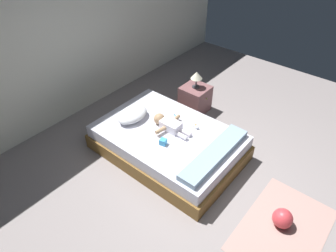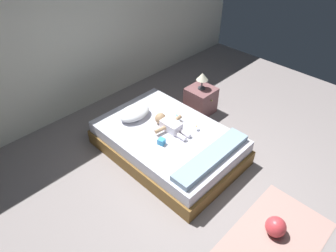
{
  "view_description": "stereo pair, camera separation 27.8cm",
  "coord_description": "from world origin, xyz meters",
  "px_view_note": "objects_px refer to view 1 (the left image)",
  "views": [
    {
      "loc": [
        -2.27,
        -1.04,
        3.12
      ],
      "look_at": [
        0.23,
        1.04,
        0.51
      ],
      "focal_mm": 31.89,
      "sensor_mm": 36.0,
      "label": 1
    },
    {
      "loc": [
        -2.09,
        -1.24,
        3.12
      ],
      "look_at": [
        0.23,
        1.04,
        0.51
      ],
      "focal_mm": 31.89,
      "sensor_mm": 36.0,
      "label": 2
    }
  ],
  "objects_px": {
    "baby": "(168,124)",
    "toy_block": "(163,142)",
    "bed": "(168,142)",
    "toothbrush": "(176,116)",
    "baby_bottle": "(196,126)",
    "nightstand": "(195,99)",
    "toy_ball": "(283,218)",
    "lamp": "(197,76)",
    "pillow": "(132,114)"
  },
  "relations": [
    {
      "from": "toy_block",
      "to": "baby_bottle",
      "type": "relative_size",
      "value": 0.87
    },
    {
      "from": "toy_ball",
      "to": "baby_bottle",
      "type": "relative_size",
      "value": 2.0
    },
    {
      "from": "pillow",
      "to": "nightstand",
      "type": "bearing_deg",
      "value": -11.67
    },
    {
      "from": "toy_ball",
      "to": "pillow",
      "type": "bearing_deg",
      "value": 90.23
    },
    {
      "from": "toothbrush",
      "to": "nightstand",
      "type": "bearing_deg",
      "value": 14.44
    },
    {
      "from": "baby",
      "to": "pillow",
      "type": "bearing_deg",
      "value": 107.45
    },
    {
      "from": "toothbrush",
      "to": "lamp",
      "type": "height_order",
      "value": "lamp"
    },
    {
      "from": "toothbrush",
      "to": "toy_ball",
      "type": "bearing_deg",
      "value": -102.88
    },
    {
      "from": "pillow",
      "to": "lamp",
      "type": "bearing_deg",
      "value": -11.66
    },
    {
      "from": "baby",
      "to": "toy_ball",
      "type": "relative_size",
      "value": 2.62
    },
    {
      "from": "baby_bottle",
      "to": "pillow",
      "type": "bearing_deg",
      "value": 117.15
    },
    {
      "from": "pillow",
      "to": "toy_block",
      "type": "xyz_separation_m",
      "value": [
        -0.14,
        -0.72,
        -0.04
      ]
    },
    {
      "from": "pillow",
      "to": "toothbrush",
      "type": "distance_m",
      "value": 0.65
    },
    {
      "from": "pillow",
      "to": "toy_block",
      "type": "bearing_deg",
      "value": -100.95
    },
    {
      "from": "pillow",
      "to": "toothbrush",
      "type": "relative_size",
      "value": 3.68
    },
    {
      "from": "nightstand",
      "to": "baby_bottle",
      "type": "height_order",
      "value": "baby_bottle"
    },
    {
      "from": "toothbrush",
      "to": "baby_bottle",
      "type": "height_order",
      "value": "baby_bottle"
    },
    {
      "from": "toy_ball",
      "to": "lamp",
      "type": "bearing_deg",
      "value": 59.87
    },
    {
      "from": "lamp",
      "to": "toy_ball",
      "type": "bearing_deg",
      "value": -120.13
    },
    {
      "from": "toy_ball",
      "to": "toy_block",
      "type": "distance_m",
      "value": 1.72
    },
    {
      "from": "nightstand",
      "to": "baby_bottle",
      "type": "xyz_separation_m",
      "value": [
        -0.82,
        -0.59,
        0.2
      ]
    },
    {
      "from": "nightstand",
      "to": "baby_bottle",
      "type": "relative_size",
      "value": 4.03
    },
    {
      "from": "lamp",
      "to": "toothbrush",
      "type": "bearing_deg",
      "value": -165.55
    },
    {
      "from": "nightstand",
      "to": "baby_bottle",
      "type": "bearing_deg",
      "value": -144.54
    },
    {
      "from": "toothbrush",
      "to": "bed",
      "type": "bearing_deg",
      "value": -159.01
    },
    {
      "from": "bed",
      "to": "baby_bottle",
      "type": "height_order",
      "value": "baby_bottle"
    },
    {
      "from": "toothbrush",
      "to": "toy_ball",
      "type": "distance_m",
      "value": 2.01
    },
    {
      "from": "pillow",
      "to": "lamp",
      "type": "distance_m",
      "value": 1.3
    },
    {
      "from": "toothbrush",
      "to": "nightstand",
      "type": "distance_m",
      "value": 0.85
    },
    {
      "from": "bed",
      "to": "baby_bottle",
      "type": "xyz_separation_m",
      "value": [
        0.33,
        -0.25,
        0.24
      ]
    },
    {
      "from": "baby",
      "to": "lamp",
      "type": "distance_m",
      "value": 1.14
    },
    {
      "from": "bed",
      "to": "baby",
      "type": "bearing_deg",
      "value": 36.89
    },
    {
      "from": "baby",
      "to": "toy_block",
      "type": "height_order",
      "value": "baby"
    },
    {
      "from": "toothbrush",
      "to": "baby",
      "type": "bearing_deg",
      "value": -163.36
    },
    {
      "from": "toothbrush",
      "to": "lamp",
      "type": "xyz_separation_m",
      "value": [
        0.8,
        0.21,
        0.27
      ]
    },
    {
      "from": "nightstand",
      "to": "lamp",
      "type": "height_order",
      "value": "lamp"
    },
    {
      "from": "pillow",
      "to": "baby",
      "type": "distance_m",
      "value": 0.58
    },
    {
      "from": "pillow",
      "to": "nightstand",
      "type": "xyz_separation_m",
      "value": [
        1.25,
        -0.26,
        -0.25
      ]
    },
    {
      "from": "nightstand",
      "to": "baby_bottle",
      "type": "distance_m",
      "value": 1.03
    },
    {
      "from": "pillow",
      "to": "baby",
      "type": "xyz_separation_m",
      "value": [
        0.17,
        -0.55,
        -0.01
      ]
    },
    {
      "from": "toy_ball",
      "to": "toothbrush",
      "type": "bearing_deg",
      "value": 77.12
    },
    {
      "from": "toy_block",
      "to": "baby",
      "type": "bearing_deg",
      "value": 28.39
    },
    {
      "from": "bed",
      "to": "toothbrush",
      "type": "distance_m",
      "value": 0.43
    },
    {
      "from": "baby",
      "to": "toy_block",
      "type": "xyz_separation_m",
      "value": [
        -0.31,
        -0.17,
        -0.03
      ]
    },
    {
      "from": "toothbrush",
      "to": "baby_bottle",
      "type": "xyz_separation_m",
      "value": [
        -0.02,
        -0.38,
        0.02
      ]
    },
    {
      "from": "toy_ball",
      "to": "toy_block",
      "type": "height_order",
      "value": "toy_block"
    },
    {
      "from": "bed",
      "to": "baby_bottle",
      "type": "bearing_deg",
      "value": -37.14
    },
    {
      "from": "lamp",
      "to": "toy_ball",
      "type": "distance_m",
      "value": 2.54
    },
    {
      "from": "pillow",
      "to": "baby",
      "type": "height_order",
      "value": "baby"
    },
    {
      "from": "toy_block",
      "to": "pillow",
      "type": "bearing_deg",
      "value": 79.05
    }
  ]
}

